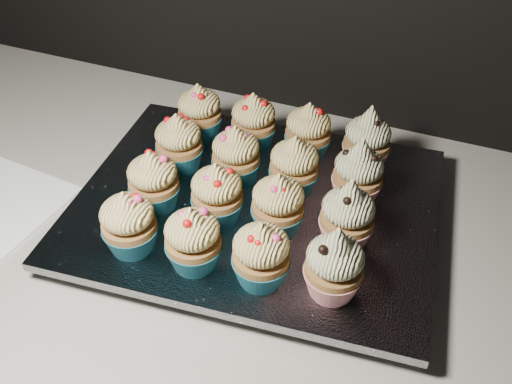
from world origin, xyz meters
TOP-DOWN VIEW (x-y plane):
  - worktop at (0.00, 1.70)m, footprint 2.44×0.64m
  - baking_tray at (-0.25, 1.72)m, footprint 0.44×0.35m
  - foil_lining at (-0.25, 1.72)m, footprint 0.48×0.39m
  - cupcake_0 at (-0.35, 1.59)m, footprint 0.06×0.06m
  - cupcake_1 at (-0.27, 1.60)m, footprint 0.06×0.06m
  - cupcake_2 at (-0.20, 1.61)m, footprint 0.06×0.06m
  - cupcake_3 at (-0.12, 1.62)m, footprint 0.06×0.06m
  - cupcake_4 at (-0.36, 1.67)m, footprint 0.06×0.06m
  - cupcake_5 at (-0.28, 1.68)m, footprint 0.06×0.06m
  - cupcake_6 at (-0.21, 1.69)m, footprint 0.06×0.06m
  - cupcake_7 at (-0.13, 1.70)m, footprint 0.06×0.06m
  - cupcake_8 at (-0.37, 1.75)m, footprint 0.06×0.06m
  - cupcake_9 at (-0.29, 1.75)m, footprint 0.06×0.06m
  - cupcake_10 at (-0.21, 1.76)m, footprint 0.06×0.06m
  - cupcake_11 at (-0.14, 1.77)m, footprint 0.06×0.06m
  - cupcake_12 at (-0.38, 1.83)m, footprint 0.06×0.06m
  - cupcake_13 at (-0.30, 1.83)m, footprint 0.06×0.06m
  - cupcake_14 at (-0.22, 1.84)m, footprint 0.06×0.06m
  - cupcake_15 at (-0.14, 1.85)m, footprint 0.06×0.06m

SIDE VIEW (x-z plane):
  - worktop at x=0.00m, z-range 0.86..0.90m
  - baking_tray at x=-0.25m, z-range 0.90..0.92m
  - foil_lining at x=-0.25m, z-range 0.92..0.93m
  - cupcake_0 at x=-0.35m, z-range 0.93..1.01m
  - cupcake_1 at x=-0.27m, z-range 0.93..1.01m
  - cupcake_2 at x=-0.20m, z-range 0.93..1.01m
  - cupcake_4 at x=-0.36m, z-range 0.93..1.01m
  - cupcake_5 at x=-0.28m, z-range 0.93..1.01m
  - cupcake_6 at x=-0.21m, z-range 0.93..1.01m
  - cupcake_8 at x=-0.37m, z-range 0.93..1.01m
  - cupcake_9 at x=-0.29m, z-range 0.93..1.01m
  - cupcake_10 at x=-0.21m, z-range 0.93..1.01m
  - cupcake_12 at x=-0.38m, z-range 0.93..1.01m
  - cupcake_13 at x=-0.30m, z-range 0.93..1.01m
  - cupcake_14 at x=-0.22m, z-range 0.93..1.01m
  - cupcake_3 at x=-0.12m, z-range 0.93..1.02m
  - cupcake_7 at x=-0.13m, z-range 0.93..1.02m
  - cupcake_11 at x=-0.14m, z-range 0.93..1.02m
  - cupcake_15 at x=-0.14m, z-range 0.93..1.02m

